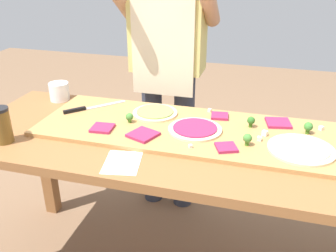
# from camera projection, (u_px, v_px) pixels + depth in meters

# --- Properties ---
(prep_table) EXTENTS (1.88, 0.72, 0.79)m
(prep_table) POSITION_uv_depth(u_px,v_px,m) (175.00, 160.00, 1.61)
(prep_table) COLOR brown
(prep_table) RESTS_ON ground
(cutting_board) EXTENTS (1.32, 0.48, 0.02)m
(cutting_board) POSITION_uv_depth(u_px,v_px,m) (186.00, 129.00, 1.63)
(cutting_board) COLOR #B27F47
(cutting_board) RESTS_ON prep_table
(chefs_knife) EXTENTS (0.24, 0.25, 0.02)m
(chefs_knife) POSITION_uv_depth(u_px,v_px,m) (86.00, 108.00, 1.81)
(chefs_knife) COLOR #B7BABF
(chefs_knife) RESTS_ON cutting_board
(pizza_whole_white_garlic) EXTENTS (0.26, 0.26, 0.02)m
(pizza_whole_white_garlic) POSITION_uv_depth(u_px,v_px,m) (301.00, 149.00, 1.44)
(pizza_whole_white_garlic) COLOR beige
(pizza_whole_white_garlic) RESTS_ON cutting_board
(pizza_whole_beet_magenta) EXTENTS (0.23, 0.23, 0.02)m
(pizza_whole_beet_magenta) POSITION_uv_depth(u_px,v_px,m) (195.00, 129.00, 1.60)
(pizza_whole_beet_magenta) COLOR beige
(pizza_whole_beet_magenta) RESTS_ON cutting_board
(pizza_whole_pesto_green) EXTENTS (0.21, 0.21, 0.02)m
(pizza_whole_pesto_green) POSITION_uv_depth(u_px,v_px,m) (155.00, 113.00, 1.76)
(pizza_whole_pesto_green) COLOR beige
(pizza_whole_pesto_green) RESTS_ON cutting_board
(pizza_slice_far_right) EXTENTS (0.09, 0.09, 0.01)m
(pizza_slice_far_right) POSITION_uv_depth(u_px,v_px,m) (220.00, 116.00, 1.73)
(pizza_slice_far_right) COLOR #9E234C
(pizza_slice_far_right) RESTS_ON cutting_board
(pizza_slice_far_left) EXTENTS (0.12, 0.12, 0.01)m
(pizza_slice_far_left) POSITION_uv_depth(u_px,v_px,m) (278.00, 123.00, 1.66)
(pizza_slice_far_left) COLOR #9E234C
(pizza_slice_far_left) RESTS_ON cutting_board
(pizza_slice_center) EXTENTS (0.10, 0.10, 0.01)m
(pizza_slice_center) POSITION_uv_depth(u_px,v_px,m) (102.00, 128.00, 1.61)
(pizza_slice_center) COLOR #9E234C
(pizza_slice_center) RESTS_ON cutting_board
(pizza_slice_near_left) EXTENTS (0.14, 0.14, 0.01)m
(pizza_slice_near_left) POSITION_uv_depth(u_px,v_px,m) (143.00, 135.00, 1.55)
(pizza_slice_near_left) COLOR #9E234C
(pizza_slice_near_left) RESTS_ON cutting_board
(pizza_slice_near_right) EXTENTS (0.10, 0.10, 0.01)m
(pizza_slice_near_right) POSITION_uv_depth(u_px,v_px,m) (226.00, 147.00, 1.45)
(pizza_slice_near_right) COLOR #9E234C
(pizza_slice_near_right) RESTS_ON cutting_board
(broccoli_floret_front_mid) EXTENTS (0.04, 0.04, 0.05)m
(broccoli_floret_front_mid) POSITION_uv_depth(u_px,v_px,m) (308.00, 127.00, 1.56)
(broccoli_floret_front_mid) COLOR #3F7220
(broccoli_floret_front_mid) RESTS_ON cutting_board
(broccoli_floret_back_mid) EXTENTS (0.04, 0.04, 0.05)m
(broccoli_floret_back_mid) POSITION_uv_depth(u_px,v_px,m) (130.00, 117.00, 1.66)
(broccoli_floret_back_mid) COLOR #487A23
(broccoli_floret_back_mid) RESTS_ON cutting_board
(broccoli_floret_front_left) EXTENTS (0.03, 0.03, 0.05)m
(broccoli_floret_front_left) POSITION_uv_depth(u_px,v_px,m) (251.00, 121.00, 1.62)
(broccoli_floret_front_left) COLOR #366618
(broccoli_floret_front_left) RESTS_ON cutting_board
(broccoli_floret_front_right) EXTENTS (0.04, 0.04, 0.05)m
(broccoli_floret_front_right) POSITION_uv_depth(u_px,v_px,m) (247.00, 139.00, 1.46)
(broccoli_floret_front_right) COLOR #487A23
(broccoli_floret_front_right) RESTS_ON cutting_board
(cheese_crumble_a) EXTENTS (0.02, 0.02, 0.02)m
(cheese_crumble_a) POSITION_uv_depth(u_px,v_px,m) (321.00, 128.00, 1.60)
(cheese_crumble_a) COLOR white
(cheese_crumble_a) RESTS_ON cutting_board
(cheese_crumble_b) EXTENTS (0.02, 0.02, 0.02)m
(cheese_crumble_b) POSITION_uv_depth(u_px,v_px,m) (210.00, 110.00, 1.78)
(cheese_crumble_b) COLOR silver
(cheese_crumble_b) RESTS_ON cutting_board
(cheese_crumble_c) EXTENTS (0.02, 0.02, 0.02)m
(cheese_crumble_c) POSITION_uv_depth(u_px,v_px,m) (259.00, 139.00, 1.51)
(cheese_crumble_c) COLOR silver
(cheese_crumble_c) RESTS_ON cutting_board
(cheese_crumble_d) EXTENTS (0.03, 0.03, 0.02)m
(cheese_crumble_d) POSITION_uv_depth(u_px,v_px,m) (265.00, 133.00, 1.55)
(cheese_crumble_d) COLOR white
(cheese_crumble_d) RESTS_ON cutting_board
(cheese_crumble_e) EXTENTS (0.02, 0.02, 0.01)m
(cheese_crumble_e) POSITION_uv_depth(u_px,v_px,m) (190.00, 146.00, 1.46)
(cheese_crumble_e) COLOR silver
(cheese_crumble_e) RESTS_ON cutting_board
(flour_cup) EXTENTS (0.10, 0.10, 0.09)m
(flour_cup) POSITION_uv_depth(u_px,v_px,m) (59.00, 92.00, 1.96)
(flour_cup) COLOR white
(flour_cup) RESTS_ON prep_table
(sauce_jar) EXTENTS (0.07, 0.07, 0.15)m
(sauce_jar) POSITION_uv_depth(u_px,v_px,m) (2.00, 125.00, 1.51)
(sauce_jar) COLOR brown
(sauce_jar) RESTS_ON prep_table
(recipe_note) EXTENTS (0.16, 0.19, 0.00)m
(recipe_note) POSITION_uv_depth(u_px,v_px,m) (122.00, 162.00, 1.39)
(recipe_note) COLOR white
(recipe_note) RESTS_ON prep_table
(cook_center) EXTENTS (0.54, 0.39, 1.67)m
(cook_center) POSITION_uv_depth(u_px,v_px,m) (168.00, 53.00, 2.04)
(cook_center) COLOR #333847
(cook_center) RESTS_ON ground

